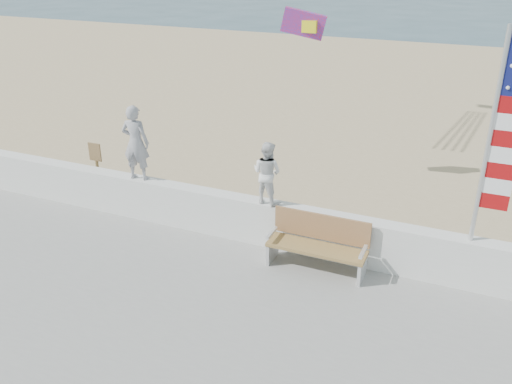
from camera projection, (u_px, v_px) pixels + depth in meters
ground at (204, 301)px, 9.34m from camera, size 220.00×220.00×0.00m
sand at (342, 141)px, 16.83m from camera, size 90.00×40.00×0.08m
seawall at (251, 219)px, 10.75m from camera, size 30.00×0.35×0.90m
adult at (136, 143)px, 11.16m from camera, size 0.63×0.46×1.59m
child at (267, 173)px, 10.18m from camera, size 0.67×0.57×1.22m
bench at (318, 243)px, 9.79m from camera, size 1.80×0.57×1.00m
flag at (500, 132)px, 8.26m from camera, size 0.50×0.08×3.50m
parafoil_kite at (305, 24)px, 12.24m from camera, size 1.08×0.54×0.72m
sign at (97, 168)px, 12.40m from camera, size 0.32×0.07×1.46m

